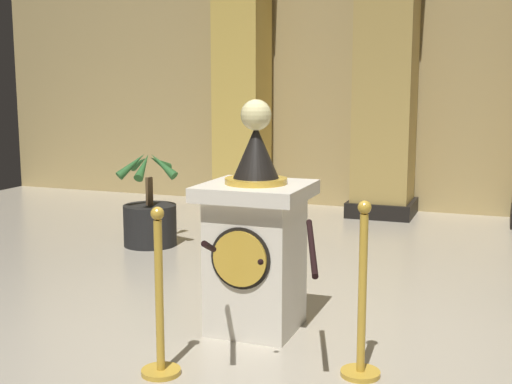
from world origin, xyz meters
name	(u,v)px	position (x,y,z in m)	size (l,w,h in m)	color
ground_plane	(256,342)	(0.00, 0.00, 0.00)	(12.56, 12.56, 0.00)	#B2A893
back_wall	(393,64)	(0.00, 5.34, 2.00)	(12.56, 0.16, 4.01)	tan
pedestal_clock	(256,241)	(-0.09, 0.23, 0.64)	(0.72, 0.72, 1.63)	silver
stanchion_near	(160,317)	(-0.36, -0.68, 0.36)	(0.24, 0.24, 1.03)	gold
stanchion_far	(362,316)	(0.78, -0.28, 0.38)	(0.24, 0.24, 1.07)	gold
velvet_rope	(261,247)	(0.21, -0.48, 0.79)	(0.80, 0.79, 0.22)	black
column_left	(242,71)	(-2.02, 4.83, 1.91)	(0.79, 0.79, 3.85)	black
column_centre_rear	(386,70)	(0.00, 4.83, 1.91)	(0.88, 0.88, 3.85)	black
potted_palm_left	(150,218)	(-2.06, 2.22, 0.30)	(0.71, 0.73, 1.05)	black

